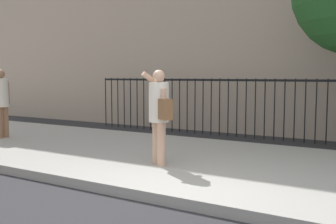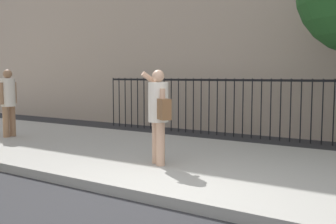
# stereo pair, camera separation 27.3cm
# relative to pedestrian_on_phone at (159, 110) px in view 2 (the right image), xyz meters

# --- Properties ---
(ground_plane) EXTENTS (60.00, 60.00, 0.00)m
(ground_plane) POSITION_rel_pedestrian_on_phone_xyz_m (1.06, -1.42, -1.09)
(ground_plane) COLOR #28282B
(sidewalk) EXTENTS (28.00, 4.40, 0.15)m
(sidewalk) POSITION_rel_pedestrian_on_phone_xyz_m (1.06, 0.78, -1.01)
(sidewalk) COLOR #9E9B93
(sidewalk) RESTS_ON ground
(iron_fence) EXTENTS (12.03, 0.04, 1.60)m
(iron_fence) POSITION_rel_pedestrian_on_phone_xyz_m (1.06, 4.48, -0.07)
(iron_fence) COLOR black
(iron_fence) RESTS_ON ground
(pedestrian_on_phone) EXTENTS (0.71, 0.63, 1.62)m
(pedestrian_on_phone) POSITION_rel_pedestrian_on_phone_xyz_m (0.00, 0.00, 0.00)
(pedestrian_on_phone) COLOR tan
(pedestrian_on_phone) RESTS_ON sidewalk
(pedestrian_walking) EXTENTS (0.37, 0.49, 1.67)m
(pedestrian_walking) POSITION_rel_pedestrian_on_phone_xyz_m (-4.88, 0.51, 0.02)
(pedestrian_walking) COLOR #936B4C
(pedestrian_walking) RESTS_ON sidewalk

